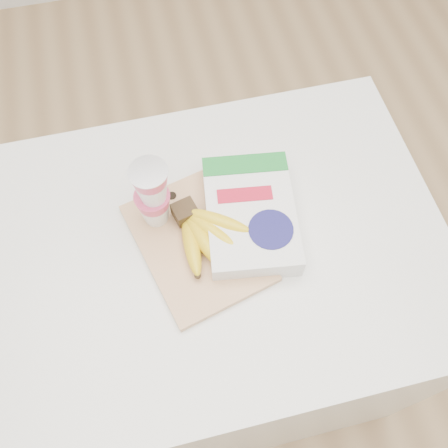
# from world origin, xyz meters

# --- Properties ---
(room) EXTENTS (4.00, 4.00, 4.00)m
(room) POSITION_xyz_m (0.00, 0.00, 1.35)
(room) COLOR tan
(room) RESTS_ON ground
(table) EXTENTS (1.11, 0.74, 0.83)m
(table) POSITION_xyz_m (0.00, 0.00, 0.42)
(table) COLOR silver
(table) RESTS_ON ground
(cutting_board) EXTENTS (0.30, 0.36, 0.02)m
(cutting_board) POSITION_xyz_m (0.02, 0.00, 0.84)
(cutting_board) COLOR tan
(cutting_board) RESTS_ON table
(bananas) EXTENTS (0.16, 0.18, 0.06)m
(bananas) POSITION_xyz_m (0.04, 0.01, 0.87)
(bananas) COLOR #382816
(bananas) RESTS_ON cutting_board
(yogurt_stack) EXTENTS (0.08, 0.08, 0.18)m
(yogurt_stack) POSITION_xyz_m (-0.05, 0.08, 0.94)
(yogurt_stack) COLOR white
(yogurt_stack) RESTS_ON cutting_board
(cereal_box) EXTENTS (0.22, 0.29, 0.06)m
(cereal_box) POSITION_xyz_m (0.14, 0.03, 0.86)
(cereal_box) COLOR white
(cereal_box) RESTS_ON table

